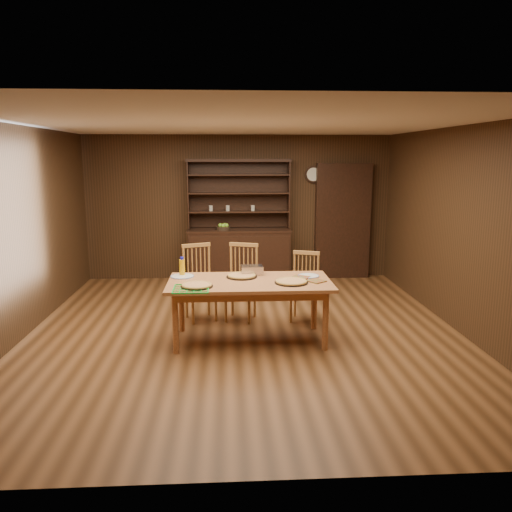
{
  "coord_description": "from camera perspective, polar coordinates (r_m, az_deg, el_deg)",
  "views": [
    {
      "loc": [
        -0.2,
        -6.09,
        2.21
      ],
      "look_at": [
        0.17,
        0.4,
        0.92
      ],
      "focal_mm": 35.0,
      "sensor_mm": 36.0,
      "label": 1
    }
  ],
  "objects": [
    {
      "name": "doorway",
      "position": [
        9.3,
        9.85,
        3.93
      ],
      "size": [
        1.0,
        0.18,
        2.1
      ],
      "primitive_type": "cube",
      "color": "black",
      "rests_on": "floor"
    },
    {
      "name": "pizza_left",
      "position": [
        5.76,
        -6.79,
        -3.34
      ],
      "size": [
        0.37,
        0.37,
        0.04
      ],
      "color": "black",
      "rests_on": "dining_table"
    },
    {
      "name": "pizza_right",
      "position": [
        5.9,
        4.05,
        -2.94
      ],
      "size": [
        0.4,
        0.4,
        0.04
      ],
      "color": "black",
      "rests_on": "dining_table"
    },
    {
      "name": "china_hutch",
      "position": [
        8.99,
        -1.93,
        0.91
      ],
      "size": [
        1.84,
        0.52,
        2.17
      ],
      "color": "black",
      "rests_on": "floor"
    },
    {
      "name": "foil_dish",
      "position": [
        6.31,
        -0.49,
        -1.61
      ],
      "size": [
        0.29,
        0.22,
        0.11
      ],
      "primitive_type": "cube",
      "rotation": [
        0.0,
        0.0,
        0.07
      ],
      "color": "silver",
      "rests_on": "dining_table"
    },
    {
      "name": "dining_table",
      "position": [
        6.01,
        -0.74,
        -3.56
      ],
      "size": [
        1.95,
        0.98,
        0.75
      ],
      "color": "#C37B43",
      "rests_on": "floor"
    },
    {
      "name": "juice_bottle",
      "position": [
        6.29,
        -8.44,
        -1.26
      ],
      "size": [
        0.07,
        0.07,
        0.24
      ],
      "color": "#F1A90C",
      "rests_on": "dining_table"
    },
    {
      "name": "floor",
      "position": [
        6.48,
        -1.3,
        -8.69
      ],
      "size": [
        6.0,
        6.0,
        0.0
      ],
      "primitive_type": "plane",
      "color": "brown",
      "rests_on": "ground"
    },
    {
      "name": "plate_left",
      "position": [
        6.25,
        -8.42,
        -2.31
      ],
      "size": [
        0.29,
        0.29,
        0.02
      ],
      "color": "silver",
      "rests_on": "dining_table"
    },
    {
      "name": "wall_clock",
      "position": [
        9.18,
        6.56,
        9.26
      ],
      "size": [
        0.3,
        0.05,
        0.3
      ],
      "color": "black",
      "rests_on": "room_shell"
    },
    {
      "name": "chair_right",
      "position": [
        6.88,
        5.59,
        -3.22
      ],
      "size": [
        0.49,
        0.48,
        0.94
      ],
      "rotation": [
        0.0,
        0.0,
        -0.34
      ],
      "color": "#B3743D",
      "rests_on": "floor"
    },
    {
      "name": "plate_right",
      "position": [
        6.23,
        6.01,
        -2.28
      ],
      "size": [
        0.27,
        0.27,
        0.02
      ],
      "color": "silver",
      "rests_on": "dining_table"
    },
    {
      "name": "fruit_bowl",
      "position": [
        8.86,
        -3.75,
        3.29
      ],
      "size": [
        0.25,
        0.25,
        0.12
      ],
      "color": "black",
      "rests_on": "china_hutch"
    },
    {
      "name": "chair_center",
      "position": [
        6.88,
        -1.61,
        -2.67
      ],
      "size": [
        0.53,
        0.52,
        1.05
      ],
      "rotation": [
        0.0,
        0.0,
        -0.31
      ],
      "color": "#B3743D",
      "rests_on": "floor"
    },
    {
      "name": "pot_holder_a",
      "position": [
        6.0,
        6.9,
        -2.85
      ],
      "size": [
        0.26,
        0.26,
        0.01
      ],
      "primitive_type": "cube",
      "rotation": [
        0.0,
        0.0,
        0.64
      ],
      "color": "red",
      "rests_on": "dining_table"
    },
    {
      "name": "room_shell",
      "position": [
        6.12,
        -1.37,
        5.32
      ],
      "size": [
        6.0,
        6.0,
        6.0
      ],
      "color": "silver",
      "rests_on": "floor"
    },
    {
      "name": "pot_holder_b",
      "position": [
        6.14,
        5.08,
        -2.47
      ],
      "size": [
        0.28,
        0.28,
        0.02
      ],
      "primitive_type": "cube",
      "rotation": [
        0.0,
        0.0,
        -0.59
      ],
      "color": "red",
      "rests_on": "dining_table"
    },
    {
      "name": "cooling_rack",
      "position": [
        5.66,
        -7.43,
        -3.69
      ],
      "size": [
        0.49,
        0.49,
        0.02
      ],
      "primitive_type": null,
      "rotation": [
        0.0,
        0.0,
        -0.31
      ],
      "color": "green",
      "rests_on": "dining_table"
    },
    {
      "name": "pizza_center",
      "position": [
        6.17,
        -1.64,
        -2.27
      ],
      "size": [
        0.38,
        0.38,
        0.04
      ],
      "color": "black",
      "rests_on": "dining_table"
    },
    {
      "name": "chair_left",
      "position": [
        6.92,
        -6.55,
        -2.68
      ],
      "size": [
        0.54,
        0.53,
        1.04
      ],
      "rotation": [
        0.0,
        0.0,
        0.36
      ],
      "color": "#B3743D",
      "rests_on": "floor"
    }
  ]
}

